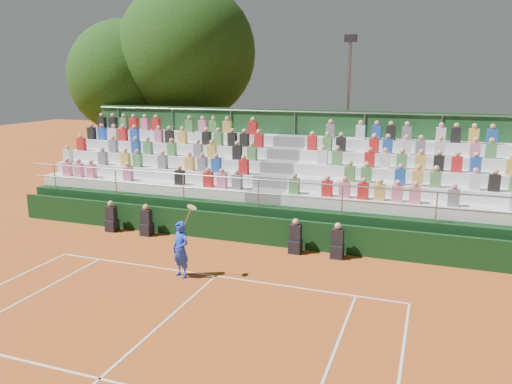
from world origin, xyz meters
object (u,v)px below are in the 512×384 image
(floodlight_mast, at_px, (348,101))
(tennis_player, at_px, (181,249))
(tree_west, at_px, (125,77))
(tree_east, at_px, (187,53))

(floodlight_mast, bearing_deg, tennis_player, -100.22)
(tennis_player, distance_m, tree_west, 15.87)
(tennis_player, bearing_deg, tree_west, 129.13)
(tree_west, bearing_deg, floodlight_mast, 8.56)
(tree_east, bearing_deg, tennis_player, -63.98)
(tennis_player, height_order, floodlight_mast, floodlight_mast)
(tennis_player, bearing_deg, floodlight_mast, 79.78)
(tennis_player, relative_size, tree_east, 0.21)
(tree_east, height_order, floodlight_mast, tree_east)
(tree_west, relative_size, floodlight_mast, 1.13)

